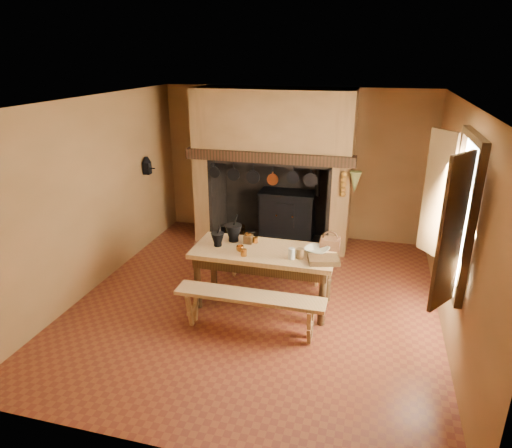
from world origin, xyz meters
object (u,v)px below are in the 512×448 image
Objects in this scene: coffee_grinder at (248,238)px; wicker_basket at (330,243)px; bench_front at (250,304)px; iron_range at (288,215)px; mixing_bowl at (317,251)px; work_table at (264,258)px.

wicker_basket is (1.13, 0.10, 0.01)m from coffee_grinder.
coffee_grinder reaches higher than bench_front.
iron_range reaches higher than bench_front.
bench_front is 1.06m from coffee_grinder.
coffee_grinder is 1.14m from wicker_basket.
iron_range is at bearing 92.58° from bench_front.
bench_front is (0.14, -3.21, -0.08)m from iron_range.
mixing_bowl is at bearing -126.98° from wicker_basket.
work_table is at bearing -33.11° from coffee_grinder.
iron_range reaches higher than wicker_basket.
mixing_bowl is (0.72, 0.79, 0.48)m from bench_front.
coffee_grinder is (-0.27, 0.89, 0.51)m from bench_front.
wicker_basket is (0.15, 0.20, 0.04)m from mixing_bowl.
work_table is at bearing 90.00° from bench_front.
coffee_grinder is at bearing -93.00° from iron_range.
work_table is at bearing -175.06° from mixing_bowl.
bench_front is at bearing -131.51° from wicker_basket.
coffee_grinder is (-0.27, 0.17, 0.20)m from work_table.
work_table reaches higher than bench_front.
iron_range is at bearing 85.99° from coffee_grinder.
mixing_bowl is at bearing -7.10° from coffee_grinder.
iron_range is 0.84× the size of bench_front.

